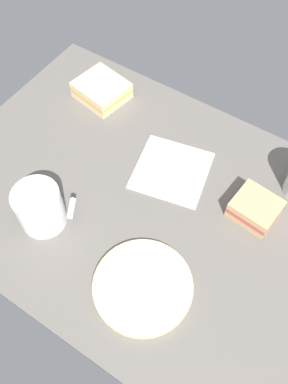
{
  "coord_description": "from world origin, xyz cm",
  "views": [
    {
      "loc": [
        -24.55,
        37.46,
        76.25
      ],
      "look_at": [
        0.0,
        0.0,
        5.0
      ],
      "focal_mm": 37.88,
      "sensor_mm": 36.0,
      "label": 1
    }
  ],
  "objects_px": {
    "paper_napkin": "(172,170)",
    "sandwich_side": "(102,90)",
    "sandwich_main": "(255,209)",
    "plate_of_food": "(143,286)",
    "coffee_mug_black": "(40,207)"
  },
  "relations": [
    {
      "from": "coffee_mug_black",
      "to": "paper_napkin",
      "type": "relative_size",
      "value": 0.75
    },
    {
      "from": "sandwich_main",
      "to": "sandwich_side",
      "type": "relative_size",
      "value": 0.74
    },
    {
      "from": "paper_napkin",
      "to": "sandwich_main",
      "type": "bearing_deg",
      "value": 179.68
    },
    {
      "from": "sandwich_main",
      "to": "paper_napkin",
      "type": "height_order",
      "value": "sandwich_main"
    },
    {
      "from": "coffee_mug_black",
      "to": "sandwich_side",
      "type": "bearing_deg",
      "value": -72.47
    },
    {
      "from": "plate_of_food",
      "to": "sandwich_main",
      "type": "distance_m",
      "value": 0.28
    },
    {
      "from": "plate_of_food",
      "to": "sandwich_main",
      "type": "xyz_separation_m",
      "value": [
        -0.11,
        -0.26,
        0.02
      ]
    },
    {
      "from": "paper_napkin",
      "to": "sandwich_side",
      "type": "bearing_deg",
      "value": -20.8
    },
    {
      "from": "sandwich_side",
      "to": "sandwich_main",
      "type": "bearing_deg",
      "value": 167.6
    },
    {
      "from": "plate_of_food",
      "to": "sandwich_main",
      "type": "height_order",
      "value": "sandwich_main"
    },
    {
      "from": "sandwich_main",
      "to": "coffee_mug_black",
      "type": "bearing_deg",
      "value": 35.01
    },
    {
      "from": "paper_napkin",
      "to": "plate_of_food",
      "type": "bearing_deg",
      "value": 109.87
    },
    {
      "from": "plate_of_food",
      "to": "paper_napkin",
      "type": "xyz_separation_m",
      "value": [
        0.09,
        -0.26,
        -0.0
      ]
    },
    {
      "from": "plate_of_food",
      "to": "coffee_mug_black",
      "type": "relative_size",
      "value": 1.61
    },
    {
      "from": "coffee_mug_black",
      "to": "sandwich_side",
      "type": "height_order",
      "value": "coffee_mug_black"
    }
  ]
}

